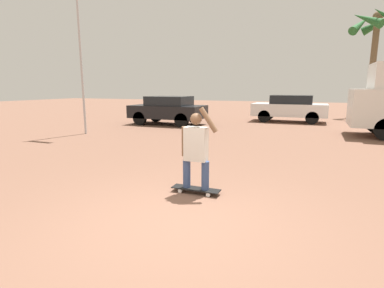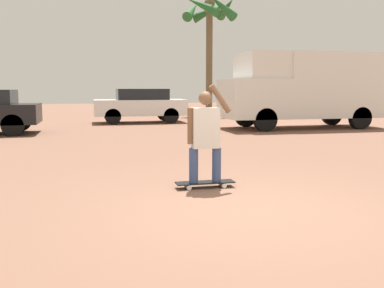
{
  "view_description": "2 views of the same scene",
  "coord_description": "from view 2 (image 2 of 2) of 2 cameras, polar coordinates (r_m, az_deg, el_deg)",
  "views": [
    {
      "loc": [
        1.75,
        -3.66,
        1.94
      ],
      "look_at": [
        -0.35,
        1.41,
        0.9
      ],
      "focal_mm": 28.0,
      "sensor_mm": 36.0,
      "label": 1
    },
    {
      "loc": [
        -1.94,
        -5.0,
        1.53
      ],
      "look_at": [
        -0.39,
        1.41,
        0.67
      ],
      "focal_mm": 40.0,
      "sensor_mm": 36.0,
      "label": 2
    }
  ],
  "objects": [
    {
      "name": "palm_tree_near_van",
      "position": [
        25.27,
        2.41,
        16.42
      ],
      "size": [
        3.15,
        3.27,
        6.76
      ],
      "color": "brown",
      "rests_on": "ground_plane"
    },
    {
      "name": "person_skateboarder",
      "position": [
        6.54,
        1.77,
        1.61
      ],
      "size": [
        0.69,
        0.22,
        1.51
      ],
      "color": "#384C7A",
      "rests_on": "skateboard"
    },
    {
      "name": "parked_car_white",
      "position": [
        19.48,
        -6.89,
        5.24
      ],
      "size": [
        4.06,
        1.89,
        1.52
      ],
      "color": "black",
      "rests_on": "ground_plane"
    },
    {
      "name": "skateboard",
      "position": [
        6.67,
        1.76,
        -5.2
      ],
      "size": [
        0.92,
        0.25,
        0.09
      ],
      "color": "black",
      "rests_on": "ground_plane"
    },
    {
      "name": "ground_plane",
      "position": [
        5.58,
        7.41,
        -8.58
      ],
      "size": [
        80.0,
        80.0,
        0.0
      ],
      "primitive_type": "plane",
      "color": "brown"
    },
    {
      "name": "camper_van",
      "position": [
        17.28,
        14.87,
        7.33
      ],
      "size": [
        6.24,
        2.24,
        2.87
      ],
      "color": "black",
      "rests_on": "ground_plane"
    }
  ]
}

